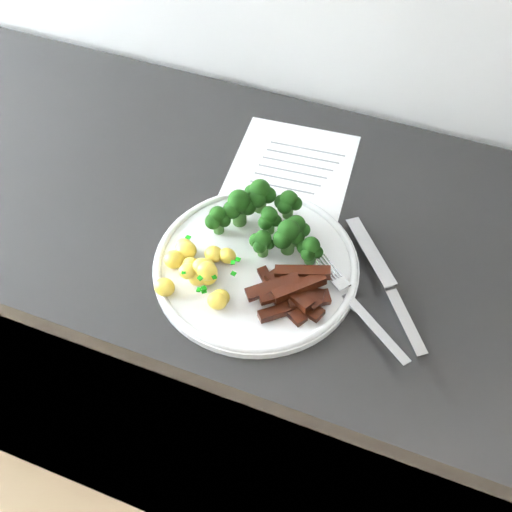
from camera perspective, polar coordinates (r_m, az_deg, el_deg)
counter at (r=1.36m, az=-1.12°, el=-8.61°), size 2.36×0.59×0.89m
recipe_paper at (r=1.04m, az=2.84°, el=6.91°), size 0.22×0.30×0.00m
plate at (r=0.91m, az=0.00°, el=-0.83°), size 0.30×0.30×0.02m
broccoli at (r=0.92m, az=1.19°, el=3.46°), size 0.18×0.12×0.07m
potatoes at (r=0.89m, az=-5.32°, el=-1.27°), size 0.12×0.11×0.05m
beef_strips at (r=0.87m, az=3.37°, el=-3.31°), size 0.12×0.11×0.03m
fork at (r=0.87m, az=9.70°, el=-5.04°), size 0.17×0.14×0.02m
knife at (r=0.90m, az=12.49°, el=-3.88°), size 0.17×0.21×0.03m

